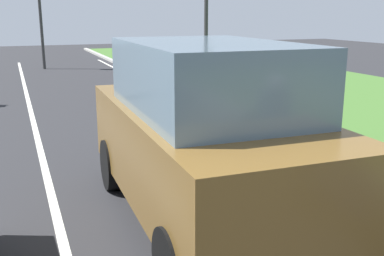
% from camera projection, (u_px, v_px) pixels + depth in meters
% --- Properties ---
extents(ground_plane, '(60.00, 60.00, 0.00)m').
position_uv_depth(ground_plane, '(68.00, 129.00, 10.53)').
color(ground_plane, '#262628').
extents(lane_line_center, '(0.12, 32.00, 0.01)m').
position_uv_depth(lane_line_center, '(36.00, 132.00, 10.28)').
color(lane_line_center, silver).
rests_on(lane_line_center, ground).
extents(lane_line_right_edge, '(0.12, 32.00, 0.01)m').
position_uv_depth(lane_line_right_edge, '(210.00, 116.00, 11.81)').
color(lane_line_right_edge, silver).
rests_on(lane_line_right_edge, ground).
extents(grass_verge_right, '(9.00, 48.00, 0.06)m').
position_uv_depth(grass_verge_right, '(361.00, 102.00, 13.55)').
color(grass_verge_right, '#3D6628').
rests_on(grass_verge_right, ground).
extents(curb_right, '(0.24, 48.00, 0.12)m').
position_uv_depth(curb_right, '(228.00, 113.00, 11.98)').
color(curb_right, '#9E9B93').
rests_on(curb_right, ground).
extents(car_suv_ahead, '(2.05, 4.54, 2.28)m').
position_uv_depth(car_suv_ahead, '(204.00, 134.00, 5.55)').
color(car_suv_ahead, brown).
rests_on(car_suv_ahead, ground).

